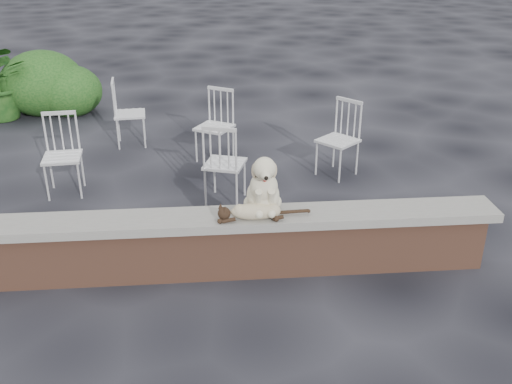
{
  "coord_description": "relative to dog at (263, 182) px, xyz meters",
  "views": [
    {
      "loc": [
        0.55,
        -4.5,
        2.9
      ],
      "look_at": [
        0.96,
        0.2,
        0.7
      ],
      "focal_mm": 40.73,
      "sensor_mm": 36.0,
      "label": 1
    }
  ],
  "objects": [
    {
      "name": "brick_wall",
      "position": [
        -1.01,
        -0.07,
        -0.61
      ],
      "size": [
        6.0,
        0.3,
        0.5
      ],
      "primitive_type": "cube",
      "color": "brown",
      "rests_on": "ground"
    },
    {
      "name": "chair_d",
      "position": [
        1.13,
        2.07,
        -0.39
      ],
      "size": [
        0.79,
        0.79,
        0.94
      ],
      "primitive_type": null,
      "rotation": [
        0.0,
        0.0,
        -0.85
      ],
      "color": "silver",
      "rests_on": "ground"
    },
    {
      "name": "potted_plant_a",
      "position": [
        -3.7,
        4.78,
        -0.25
      ],
      "size": [
        1.29,
        1.18,
        1.23
      ],
      "primitive_type": "imported",
      "rotation": [
        0.0,
        0.0,
        -0.23
      ],
      "color": "#113E14",
      "rests_on": "ground"
    },
    {
      "name": "chair_e",
      "position": [
        -1.55,
        3.39,
        -0.39
      ],
      "size": [
        0.61,
        0.61,
        0.94
      ],
      "primitive_type": null,
      "rotation": [
        0.0,
        0.0,
        1.67
      ],
      "color": "silver",
      "rests_on": "ground"
    },
    {
      "name": "chair_a",
      "position": [
        -2.14,
        1.79,
        -0.39
      ],
      "size": [
        0.61,
        0.61,
        0.94
      ],
      "primitive_type": null,
      "rotation": [
        0.0,
        0.0,
        0.09
      ],
      "color": "silver",
      "rests_on": "ground"
    },
    {
      "name": "dog",
      "position": [
        0.0,
        0.0,
        0.0
      ],
      "size": [
        0.37,
        0.48,
        0.56
      ],
      "primitive_type": null,
      "rotation": [
        0.0,
        0.0,
        -0.0
      ],
      "color": "beige",
      "rests_on": "capstone"
    },
    {
      "name": "shrubbery",
      "position": [
        -3.35,
        4.76,
        -0.43
      ],
      "size": [
        3.17,
        2.7,
        1.08
      ],
      "color": "#113E14",
      "rests_on": "ground"
    },
    {
      "name": "cat",
      "position": [
        -0.08,
        -0.15,
        -0.2
      ],
      "size": [
        0.96,
        0.23,
        0.16
      ],
      "primitive_type": null,
      "rotation": [
        0.0,
        0.0,
        -0.0
      ],
      "color": "tan",
      "rests_on": "capstone"
    },
    {
      "name": "chair_c",
      "position": [
        -0.29,
        1.44,
        -0.39
      ],
      "size": [
        0.7,
        0.7,
        0.94
      ],
      "primitive_type": null,
      "rotation": [
        0.0,
        0.0,
        2.83
      ],
      "color": "silver",
      "rests_on": "ground"
    },
    {
      "name": "capstone",
      "position": [
        -1.01,
        -0.07,
        -0.32
      ],
      "size": [
        6.2,
        0.4,
        0.08
      ],
      "primitive_type": "cube",
      "color": "slate",
      "rests_on": "brick_wall"
    },
    {
      "name": "chair_b",
      "position": [
        -0.38,
        2.71,
        -0.39
      ],
      "size": [
        0.77,
        0.77,
        0.94
      ],
      "primitive_type": null,
      "rotation": [
        0.0,
        0.0,
        -0.54
      ],
      "color": "silver",
      "rests_on": "ground"
    },
    {
      "name": "ground",
      "position": [
        -1.01,
        -0.07,
        -0.86
      ],
      "size": [
        60.0,
        60.0,
        0.0
      ],
      "primitive_type": "plane",
      "color": "black",
      "rests_on": "ground"
    }
  ]
}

